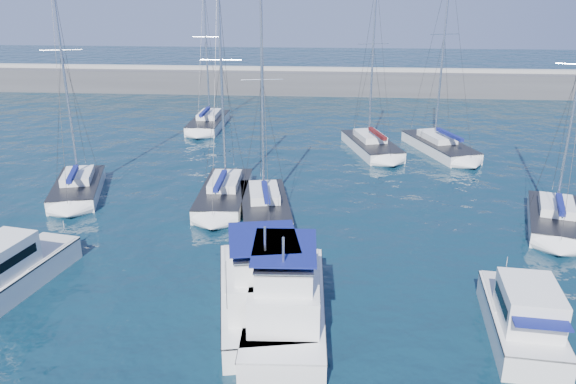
# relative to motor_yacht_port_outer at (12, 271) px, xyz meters

# --- Properties ---
(ground) EXTENTS (220.00, 220.00, 0.00)m
(ground) POSITION_rel_motor_yacht_port_outer_xyz_m (15.01, 2.33, -0.94)
(ground) COLOR black
(ground) RESTS_ON ground
(breakwater) EXTENTS (160.00, 6.00, 4.45)m
(breakwater) POSITION_rel_motor_yacht_port_outer_xyz_m (15.01, 54.33, 0.11)
(breakwater) COLOR #424244
(breakwater) RESTS_ON ground
(motor_yacht_port_outer) EXTENTS (3.72, 7.49, 3.20)m
(motor_yacht_port_outer) POSITION_rel_motor_yacht_port_outer_xyz_m (0.00, 0.00, 0.00)
(motor_yacht_port_outer) COLOR silver
(motor_yacht_port_outer) RESTS_ON ground
(motor_yacht_port_inner) EXTENTS (5.41, 9.55, 4.69)m
(motor_yacht_port_inner) POSITION_rel_motor_yacht_port_outer_xyz_m (12.51, -1.35, 0.19)
(motor_yacht_port_inner) COLOR white
(motor_yacht_port_inner) RESTS_ON ground
(motor_yacht_stbd_inner) EXTENTS (3.80, 9.57, 4.69)m
(motor_yacht_stbd_inner) POSITION_rel_motor_yacht_port_outer_xyz_m (13.61, -2.12, 0.19)
(motor_yacht_stbd_inner) COLOR white
(motor_yacht_stbd_inner) RESTS_ON ground
(motor_yacht_stbd_outer) EXTENTS (3.22, 6.87, 3.20)m
(motor_yacht_stbd_outer) POSITION_rel_motor_yacht_port_outer_xyz_m (23.60, -2.32, 0.00)
(motor_yacht_stbd_outer) COLOR silver
(motor_yacht_stbd_outer) RESTS_ON ground
(sailboat_mid_a) EXTENTS (5.02, 8.08, 16.05)m
(sailboat_mid_a) POSITION_rel_motor_yacht_port_outer_xyz_m (-2.48, 13.04, -0.40)
(sailboat_mid_a) COLOR white
(sailboat_mid_a) RESTS_ON ground
(sailboat_mid_b) EXTENTS (3.37, 8.70, 15.20)m
(sailboat_mid_b) POSITION_rel_motor_yacht_port_outer_xyz_m (8.14, 12.69, -0.42)
(sailboat_mid_b) COLOR silver
(sailboat_mid_b) RESTS_ON ground
(sailboat_mid_c) EXTENTS (4.32, 8.28, 13.69)m
(sailboat_mid_c) POSITION_rel_motor_yacht_port_outer_xyz_m (11.18, 10.68, -0.43)
(sailboat_mid_c) COLOR white
(sailboat_mid_c) RESTS_ON ground
(sailboat_mid_e) EXTENTS (5.02, 7.96, 15.75)m
(sailboat_mid_e) POSITION_rel_motor_yacht_port_outer_xyz_m (29.33, 9.82, -0.40)
(sailboat_mid_e) COLOR white
(sailboat_mid_e) RESTS_ON ground
(sailboat_back_a) EXTENTS (3.08, 8.60, 14.57)m
(sailboat_back_a) POSITION_rel_motor_yacht_port_outer_xyz_m (2.55, 33.54, -0.43)
(sailboat_back_a) COLOR white
(sailboat_back_a) RESTS_ON ground
(sailboat_back_b) EXTENTS (5.34, 9.01, 14.90)m
(sailboat_back_b) POSITION_rel_motor_yacht_port_outer_xyz_m (19.03, 25.91, -0.43)
(sailboat_back_b) COLOR silver
(sailboat_back_b) RESTS_ON ground
(sailboat_back_c) EXTENTS (5.91, 9.54, 16.26)m
(sailboat_back_c) POSITION_rel_motor_yacht_port_outer_xyz_m (25.07, 26.13, -0.41)
(sailboat_back_c) COLOR silver
(sailboat_back_c) RESTS_ON ground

